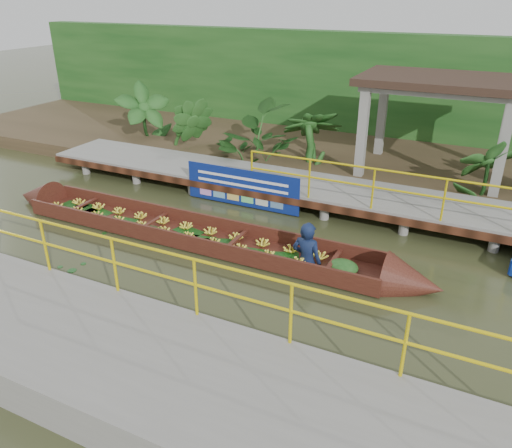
% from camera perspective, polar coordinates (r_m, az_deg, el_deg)
% --- Properties ---
extents(ground, '(80.00, 80.00, 0.00)m').
position_cam_1_polar(ground, '(11.06, -1.70, -3.69)').
color(ground, '#30371B').
rests_on(ground, ground).
extents(land_strip, '(30.00, 8.00, 0.45)m').
position_cam_1_polar(land_strip, '(17.45, 9.83, 7.78)').
color(land_strip, '#372C1B').
rests_on(land_strip, ground).
extents(far_dock, '(16.00, 2.06, 1.66)m').
position_cam_1_polar(far_dock, '(13.70, 5.00, 4.31)').
color(far_dock, slate).
rests_on(far_dock, ground).
extents(near_dock, '(18.00, 2.40, 1.73)m').
position_cam_1_polar(near_dock, '(7.54, -10.10, -17.22)').
color(near_dock, slate).
rests_on(near_dock, ground).
extents(pavilion, '(4.40, 3.00, 3.00)m').
position_cam_1_polar(pavilion, '(15.15, 20.42, 14.10)').
color(pavilion, slate).
rests_on(pavilion, ground).
extents(foliage_backdrop, '(30.00, 0.80, 4.00)m').
position_cam_1_polar(foliage_backdrop, '(19.39, 12.46, 14.71)').
color(foliage_backdrop, '#164315').
rests_on(foliage_backdrop, ground).
extents(vendor_boat, '(11.24, 1.21, 2.33)m').
position_cam_1_polar(vendor_boat, '(11.59, -5.90, -1.03)').
color(vendor_boat, '#34130E').
rests_on(vendor_boat, ground).
extents(blue_banner, '(3.30, 0.04, 1.03)m').
position_cam_1_polar(blue_banner, '(13.35, -1.62, 4.19)').
color(blue_banner, navy).
rests_on(blue_banner, ground).
extents(tropical_plants, '(14.30, 1.30, 1.63)m').
position_cam_1_polar(tropical_plants, '(15.37, 5.09, 9.72)').
color(tropical_plants, '#164315').
rests_on(tropical_plants, ground).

